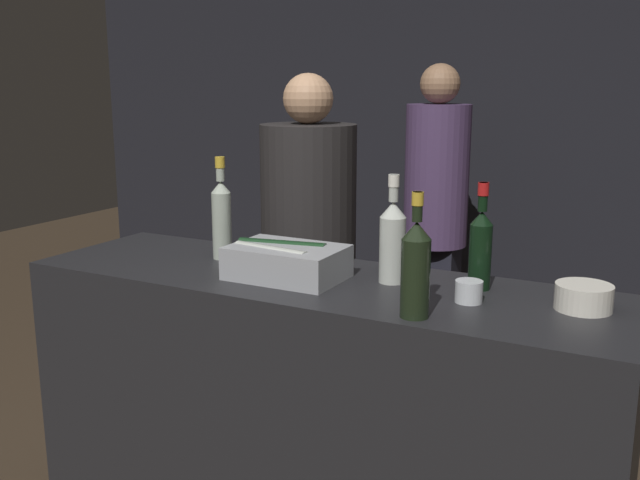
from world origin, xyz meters
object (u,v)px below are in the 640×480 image
object	(u,v)px
red_wine_bottle_burgundy	(481,245)
person_in_hoodie	(309,256)
bowl_white	(584,296)
wine_glass	(398,236)
champagne_bottle	(416,266)
person_blond_tee	(435,212)
rose_wine_bottle	(222,216)
white_wine_bottle	(393,239)
ice_bin_with_bottles	(285,260)
candle_votive	(469,291)

from	to	relation	value
red_wine_bottle_burgundy	person_in_hoodie	distance (m)	1.11
bowl_white	wine_glass	world-z (taller)	wine_glass
champagne_bottle	red_wine_bottle_burgundy	distance (m)	0.35
person_blond_tee	rose_wine_bottle	bearing A→B (deg)	70.33
wine_glass	champagne_bottle	bearing A→B (deg)	-62.49
champagne_bottle	white_wine_bottle	world-z (taller)	white_wine_bottle
person_blond_tee	wine_glass	bearing A→B (deg)	92.58
ice_bin_with_bottles	person_in_hoodie	size ratio (longest dim) A/B	0.21
white_wine_bottle	red_wine_bottle_burgundy	distance (m)	0.27
candle_votive	white_wine_bottle	distance (m)	0.31
bowl_white	wine_glass	distance (m)	0.63
ice_bin_with_bottles	candle_votive	xyz separation A→B (m)	(0.60, 0.02, -0.03)
red_wine_bottle_burgundy	candle_votive	bearing A→B (deg)	-85.50
rose_wine_bottle	person_in_hoodie	size ratio (longest dim) A/B	0.21
rose_wine_bottle	champagne_bottle	bearing A→B (deg)	-19.30
white_wine_bottle	champagne_bottle	bearing A→B (deg)	-57.51
bowl_white	person_blond_tee	xyz separation A→B (m)	(-0.99, 1.66, -0.12)
wine_glass	person_blond_tee	size ratio (longest dim) A/B	0.09
ice_bin_with_bottles	wine_glass	xyz separation A→B (m)	(0.29, 0.24, 0.06)
ice_bin_with_bottles	wine_glass	distance (m)	0.38
wine_glass	person_in_hoodie	distance (m)	0.83
ice_bin_with_bottles	champagne_bottle	xyz separation A→B (m)	(0.50, -0.17, 0.08)
champagne_bottle	red_wine_bottle_burgundy	xyz separation A→B (m)	(0.08, 0.34, -0.00)
wine_glass	person_in_hoodie	size ratio (longest dim) A/B	0.09
ice_bin_with_bottles	person_blond_tee	bearing A→B (deg)	93.01
bowl_white	wine_glass	size ratio (longest dim) A/B	0.95
person_blond_tee	candle_votive	bearing A→B (deg)	100.08
red_wine_bottle_burgundy	person_blond_tee	bearing A→B (deg)	113.04
bowl_white	person_in_hoodie	size ratio (longest dim) A/B	0.09
champagne_bottle	person_blond_tee	distance (m)	2.03
wine_glass	person_in_hoodie	world-z (taller)	person_in_hoodie
red_wine_bottle_burgundy	bowl_white	bearing A→B (deg)	-11.81
wine_glass	person_blond_tee	bearing A→B (deg)	104.11
white_wine_bottle	wine_glass	bearing A→B (deg)	104.55
ice_bin_with_bottles	person_blond_tee	distance (m)	1.77
bowl_white	champagne_bottle	size ratio (longest dim) A/B	0.46
ice_bin_with_bottles	white_wine_bottle	size ratio (longest dim) A/B	1.09
candle_votive	person_in_hoodie	xyz separation A→B (m)	(-0.92, 0.72, -0.16)
wine_glass	white_wine_bottle	size ratio (longest dim) A/B	0.48
red_wine_bottle_burgundy	rose_wine_bottle	size ratio (longest dim) A/B	0.90
ice_bin_with_bottles	candle_votive	size ratio (longest dim) A/B	4.70
wine_glass	rose_wine_bottle	xyz separation A→B (m)	(-0.62, -0.12, 0.03)
ice_bin_with_bottles	champagne_bottle	bearing A→B (deg)	-18.97
candle_votive	rose_wine_bottle	xyz separation A→B (m)	(-0.92, 0.10, 0.12)
wine_glass	rose_wine_bottle	bearing A→B (deg)	-168.85
bowl_white	champagne_bottle	bearing A→B (deg)	-144.69
person_in_hoodie	wine_glass	bearing A→B (deg)	120.99
candle_votive	bowl_white	bearing A→B (deg)	15.17
ice_bin_with_bottles	champagne_bottle	size ratio (longest dim) A/B	1.10
ice_bin_with_bottles	rose_wine_bottle	bearing A→B (deg)	160.19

